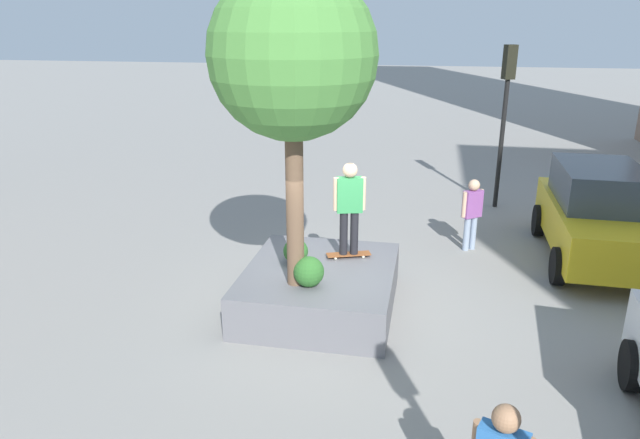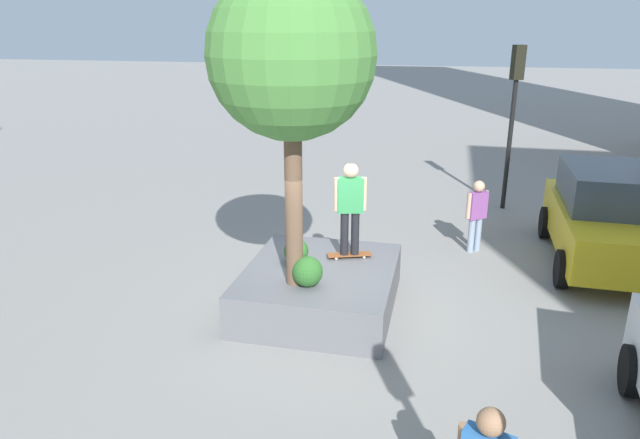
{
  "view_description": "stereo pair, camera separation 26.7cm",
  "coord_description": "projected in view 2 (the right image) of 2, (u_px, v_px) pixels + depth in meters",
  "views": [
    {
      "loc": [
        9.08,
        1.65,
        4.82
      ],
      "look_at": [
        0.04,
        -0.12,
        1.65
      ],
      "focal_mm": 32.4,
      "sensor_mm": 36.0,
      "label": 1
    },
    {
      "loc": [
        9.03,
        1.91,
        4.82
      ],
      "look_at": [
        0.04,
        -0.12,
        1.65
      ],
      "focal_mm": 32.4,
      "sensor_mm": 36.0,
      "label": 2
    }
  ],
  "objects": [
    {
      "name": "ground_plane",
      "position": [
        327.0,
        306.0,
        10.29
      ],
      "size": [
        120.0,
        120.0,
        0.0
      ],
      "primitive_type": "plane",
      "color": "gray"
    },
    {
      "name": "planter_ledge",
      "position": [
        320.0,
        288.0,
        10.16
      ],
      "size": [
        2.93,
        2.56,
        0.75
      ],
      "primitive_type": "cube",
      "color": "slate",
      "rests_on": "ground"
    },
    {
      "name": "plaza_tree",
      "position": [
        291.0,
        57.0,
        8.33
      ],
      "size": [
        2.5,
        2.5,
        4.86
      ],
      "color": "brown",
      "rests_on": "planter_ledge"
    },
    {
      "name": "boxwood_shrub",
      "position": [
        308.0,
        271.0,
        9.3
      ],
      "size": [
        0.5,
        0.5,
        0.5
      ],
      "primitive_type": "sphere",
      "color": "#2D6628",
      "rests_on": "planter_ledge"
    },
    {
      "name": "hedge_clump",
      "position": [
        296.0,
        251.0,
        10.21
      ],
      "size": [
        0.44,
        0.44,
        0.44
      ],
      "primitive_type": "sphere",
      "color": "#2D6628",
      "rests_on": "planter_ledge"
    },
    {
      "name": "skateboard",
      "position": [
        349.0,
        255.0,
        10.47
      ],
      "size": [
        0.47,
        0.82,
        0.07
      ],
      "color": "brown",
      "rests_on": "planter_ledge"
    },
    {
      "name": "skateboarder",
      "position": [
        350.0,
        203.0,
        10.15
      ],
      "size": [
        0.3,
        0.56,
        1.69
      ],
      "color": "black",
      "rests_on": "skateboard"
    },
    {
      "name": "taxi_cab",
      "position": [
        603.0,
        217.0,
        11.85
      ],
      "size": [
        4.35,
        2.11,
        2.0
      ],
      "color": "gold",
      "rests_on": "ground"
    },
    {
      "name": "traffic_light_median",
      "position": [
        514.0,
        99.0,
        14.78
      ],
      "size": [
        0.37,
        0.35,
        4.26
      ],
      "color": "black",
      "rests_on": "ground"
    },
    {
      "name": "bystander_watching",
      "position": [
        477.0,
        211.0,
        12.48
      ],
      "size": [
        0.41,
        0.45,
        1.61
      ],
      "color": "#8C9EB7",
      "rests_on": "ground"
    }
  ]
}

